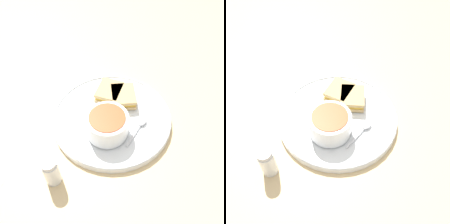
{
  "view_description": "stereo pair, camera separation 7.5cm",
  "coord_description": "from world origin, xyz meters",
  "views": [
    {
      "loc": [
        0.08,
        0.47,
        0.62
      ],
      "look_at": [
        0.0,
        0.0,
        0.04
      ],
      "focal_mm": 42.0,
      "sensor_mm": 36.0,
      "label": 1
    },
    {
      "loc": [
        0.01,
        0.48,
        0.62
      ],
      "look_at": [
        0.0,
        0.0,
        0.04
      ],
      "focal_mm": 42.0,
      "sensor_mm": 36.0,
      "label": 2
    }
  ],
  "objects": [
    {
      "name": "sandwich_half_near",
      "position": [
        -0.04,
        -0.05,
        0.04
      ],
      "size": [
        0.08,
        0.09,
        0.03
      ],
      "rotation": [
        0.0,
        0.0,
        4.62
      ],
      "color": "tan",
      "rests_on": "plate"
    },
    {
      "name": "salt_shaker",
      "position": [
        0.18,
        0.16,
        0.04
      ],
      "size": [
        0.04,
        0.04,
        0.09
      ],
      "color": "silver",
      "rests_on": "ground_plane"
    },
    {
      "name": "spoon",
      "position": [
        -0.07,
        0.04,
        0.03
      ],
      "size": [
        0.08,
        0.1,
        0.01
      ],
      "rotation": [
        0.0,
        0.0,
        10.3
      ],
      "color": "silver",
      "rests_on": "plate"
    },
    {
      "name": "plate",
      "position": [
        0.0,
        0.0,
        0.01
      ],
      "size": [
        0.35,
        0.35,
        0.02
      ],
      "color": "white",
      "rests_on": "ground_plane"
    },
    {
      "name": "sandwich_half_far",
      "position": [
        -0.01,
        -0.08,
        0.04
      ],
      "size": [
        0.1,
        0.11,
        0.03
      ],
      "rotation": [
        0.0,
        0.0,
        4.21
      ],
      "color": "tan",
      "rests_on": "plate"
    },
    {
      "name": "soup_bowl",
      "position": [
        0.02,
        0.05,
        0.05
      ],
      "size": [
        0.12,
        0.12,
        0.06
      ],
      "color": "white",
      "rests_on": "plate"
    },
    {
      "name": "ground_plane",
      "position": [
        0.0,
        0.0,
        0.0
      ],
      "size": [
        2.4,
        2.4,
        0.0
      ],
      "primitive_type": "plane",
      "color": "#D1B27F"
    }
  ]
}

